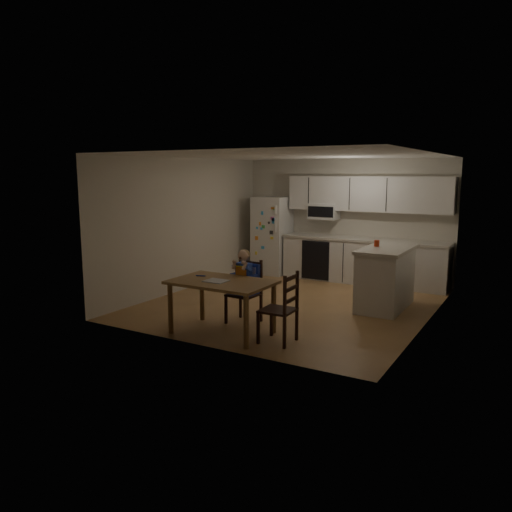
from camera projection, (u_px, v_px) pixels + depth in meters
The scene contains 10 objects.
room at pixel (304, 229), 8.79m from camera, with size 4.52×5.01×2.51m.
refrigerator at pixel (272, 235), 11.05m from camera, with size 0.72×0.70×1.70m, color silver.
kitchen_run at pixel (363, 240), 10.10m from camera, with size 3.37×0.62×2.15m.
kitchen_island at pixel (386, 278), 8.22m from camera, with size 0.72×1.37×1.01m.
red_cup at pixel (377, 243), 8.28m from camera, with size 0.08×0.08×0.11m, color red.
dining_table at pixel (222, 288), 6.90m from camera, with size 1.39×0.90×0.75m.
napkin at pixel (216, 281), 6.85m from camera, with size 0.30×0.26×0.01m, color #ABABB0.
toddler_spoon at pixel (200, 276), 7.19m from camera, with size 0.02×0.02×0.12m, color #2138B0.
chair_booster at pixel (245, 278), 7.42m from camera, with size 0.44×0.44×1.11m.
chair_side at pixel (284, 304), 6.49m from camera, with size 0.43×0.43×0.95m.
Camera 1 is at (3.67, -7.51, 2.22)m, focal length 35.00 mm.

